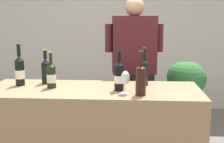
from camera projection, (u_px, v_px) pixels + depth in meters
wall_back at (113, 24)px, 5.09m from camera, size 8.00×0.10×2.80m
counter at (94, 141)px, 2.70m from camera, size 1.81×0.67×0.94m
wine_bottle_0 at (46, 70)px, 2.80m from camera, size 0.08×0.08×0.31m
wine_bottle_1 at (20, 71)px, 2.72m from camera, size 0.08×0.08×0.37m
wine_bottle_2 at (144, 71)px, 2.72m from camera, size 0.07×0.07×0.34m
wine_bottle_3 at (119, 76)px, 2.54m from camera, size 0.08×0.08×0.33m
wine_bottle_4 at (51, 76)px, 2.63m from camera, size 0.08×0.08×0.31m
wine_bottle_5 at (141, 79)px, 2.38m from camera, size 0.08×0.08×0.35m
wine_glass at (125, 79)px, 2.43m from camera, size 0.07×0.07×0.18m
person_server at (134, 83)px, 3.29m from camera, size 0.61×0.29×1.73m
potted_shrub at (179, 97)px, 3.51m from camera, size 0.59×0.48×1.04m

